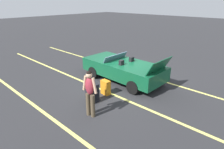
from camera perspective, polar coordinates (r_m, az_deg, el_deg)
The scene contains 8 objects.
ground_plane at distance 9.51m, azimuth 3.28°, elevation -1.67°, with size 80.00×80.00×0.00m, color #28282B.
lot_line_near at distance 10.41m, azimuth 7.59°, elevation 0.29°, with size 18.00×0.12×0.01m, color #EAE066.
lot_line_mid at distance 8.52m, azimuth -3.10°, elevation -4.55°, with size 18.00×0.12×0.01m, color #EAE066.
lot_line_far at distance 7.16m, azimuth -19.05°, elevation -11.30°, with size 18.00×0.12×0.01m, color #EAE066.
convertible_car at distance 9.41m, azimuth 2.45°, elevation 1.97°, with size 4.24×1.91×1.51m.
suitcase_large_black at distance 7.38m, azimuth -5.90°, elevation -5.78°, with size 0.32×0.49×1.02m.
suitcase_medium_bright at distance 8.00m, azimuth -1.94°, elevation -3.89°, with size 0.42×0.27×0.62m.
traveler_person at distance 6.32m, azimuth -6.67°, elevation -5.06°, with size 0.61×0.27×1.65m.
Camera 1 is at (-5.53, 6.77, 3.75)m, focal length 30.47 mm.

